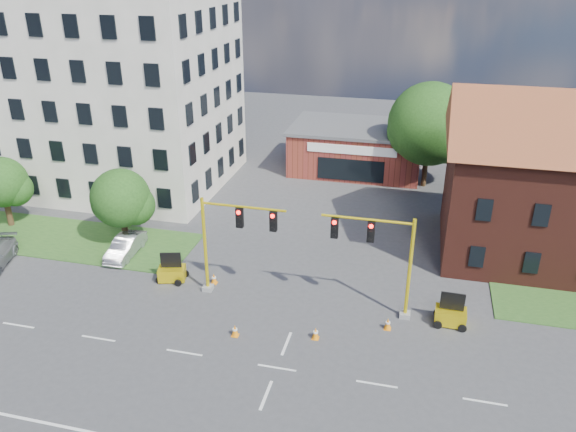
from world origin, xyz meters
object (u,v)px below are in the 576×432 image
object	(u,v)px
trailer_west	(172,272)
pickup_white	(482,239)
signal_mast_west	(231,236)
trailer_east	(451,315)
signal_mast_east	(381,254)

from	to	relation	value
trailer_west	pickup_white	size ratio (longest dim) A/B	0.38
signal_mast_west	trailer_east	size ratio (longest dim) A/B	3.22
signal_mast_west	trailer_west	world-z (taller)	signal_mast_west
signal_mast_west	trailer_west	bearing A→B (deg)	172.60
signal_mast_west	trailer_east	distance (m)	13.26
signal_mast_east	pickup_white	world-z (taller)	signal_mast_east
signal_mast_west	pickup_white	xyz separation A→B (m)	(15.15, 9.83, -3.24)
trailer_west	trailer_east	world-z (taller)	trailer_east
signal_mast_west	trailer_east	xyz separation A→B (m)	(12.83, -0.08, -3.32)
trailer_east	pickup_white	world-z (taller)	trailer_east
trailer_west	pickup_white	xyz separation A→B (m)	(19.41, 9.28, 0.09)
signal_mast_east	trailer_west	world-z (taller)	signal_mast_east
signal_mast_east	pickup_white	bearing A→B (deg)	56.79
signal_mast_east	trailer_east	world-z (taller)	signal_mast_east
pickup_white	trailer_west	bearing A→B (deg)	93.92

